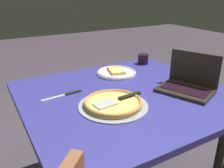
# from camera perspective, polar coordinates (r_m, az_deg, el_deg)

# --- Properties ---
(dining_table) EXTENTS (1.14, 1.04, 0.75)m
(dining_table) POSITION_cam_1_polar(r_m,az_deg,el_deg) (1.38, 3.37, -4.60)
(dining_table) COLOR navy
(dining_table) RESTS_ON ground_plane
(laptop) EXTENTS (0.31, 0.35, 0.21)m
(laptop) POSITION_cam_1_polar(r_m,az_deg,el_deg) (1.44, 17.81, 0.18)
(laptop) COLOR black
(laptop) RESTS_ON dining_table
(pizza_plate) EXTENTS (0.27, 0.27, 0.04)m
(pizza_plate) POSITION_cam_1_polar(r_m,az_deg,el_deg) (1.65, 1.06, 2.85)
(pizza_plate) COLOR white
(pizza_plate) RESTS_ON dining_table
(pizza_tray) EXTENTS (0.35, 0.35, 0.04)m
(pizza_tray) POSITION_cam_1_polar(r_m,az_deg,el_deg) (1.20, 0.33, -4.63)
(pizza_tray) COLOR #9698A0
(pizza_tray) RESTS_ON dining_table
(table_knife) EXTENTS (0.24, 0.04, 0.01)m
(table_knife) POSITION_cam_1_polar(r_m,az_deg,el_deg) (1.35, -11.03, -2.48)
(table_knife) COLOR #B1C5C2
(table_knife) RESTS_ON dining_table
(drink_cup) EXTENTS (0.08, 0.08, 0.08)m
(drink_cup) POSITION_cam_1_polar(r_m,az_deg,el_deg) (1.88, 7.51, 6.01)
(drink_cup) COLOR black
(drink_cup) RESTS_ON dining_table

